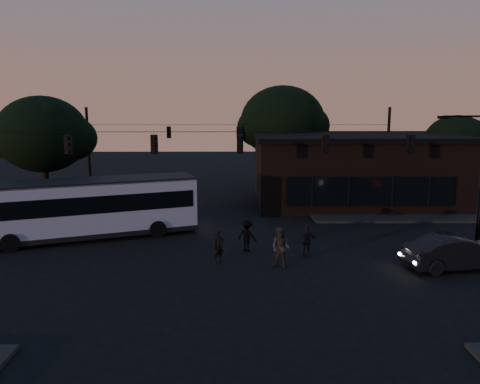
{
  "coord_description": "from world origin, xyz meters",
  "views": [
    {
      "loc": [
        -0.21,
        -20.59,
        7.44
      ],
      "look_at": [
        0.0,
        4.0,
        3.0
      ],
      "focal_mm": 35.0,
      "sensor_mm": 36.0,
      "label": 1
    }
  ],
  "objects_px": {
    "building": "(353,169)",
    "bus": "(90,205)",
    "pedestrian_c": "(307,241)",
    "pedestrian_d": "(247,236)",
    "pedestrian_b": "(281,248)",
    "pedestrian_a": "(218,246)",
    "car": "(456,252)"
  },
  "relations": [
    {
      "from": "pedestrian_d",
      "to": "pedestrian_a",
      "type": "bearing_deg",
      "value": 83.09
    },
    {
      "from": "building",
      "to": "pedestrian_d",
      "type": "relative_size",
      "value": 9.17
    },
    {
      "from": "pedestrian_d",
      "to": "car",
      "type": "bearing_deg",
      "value": -165.53
    },
    {
      "from": "building",
      "to": "car",
      "type": "bearing_deg",
      "value": -86.13
    },
    {
      "from": "bus",
      "to": "pedestrian_a",
      "type": "relative_size",
      "value": 7.45
    },
    {
      "from": "building",
      "to": "bus",
      "type": "distance_m",
      "value": 20.35
    },
    {
      "from": "building",
      "to": "pedestrian_d",
      "type": "distance_m",
      "value": 15.61
    },
    {
      "from": "pedestrian_b",
      "to": "pedestrian_a",
      "type": "bearing_deg",
      "value": -161.06
    },
    {
      "from": "pedestrian_a",
      "to": "building",
      "type": "bearing_deg",
      "value": 20.89
    },
    {
      "from": "car",
      "to": "pedestrian_b",
      "type": "bearing_deg",
      "value": 78.18
    },
    {
      "from": "pedestrian_d",
      "to": "pedestrian_c",
      "type": "bearing_deg",
      "value": -167.81
    },
    {
      "from": "bus",
      "to": "building",
      "type": "bearing_deg",
      "value": 9.19
    },
    {
      "from": "pedestrian_c",
      "to": "pedestrian_d",
      "type": "bearing_deg",
      "value": -18.96
    },
    {
      "from": "pedestrian_c",
      "to": "pedestrian_b",
      "type": "bearing_deg",
      "value": 46.21
    },
    {
      "from": "building",
      "to": "pedestrian_b",
      "type": "bearing_deg",
      "value": -114.76
    },
    {
      "from": "car",
      "to": "pedestrian_c",
      "type": "xyz_separation_m",
      "value": [
        -6.71,
        1.83,
        0.04
      ]
    },
    {
      "from": "bus",
      "to": "pedestrian_a",
      "type": "distance_m",
      "value": 8.86
    },
    {
      "from": "bus",
      "to": "pedestrian_a",
      "type": "bearing_deg",
      "value": -51.98
    },
    {
      "from": "pedestrian_b",
      "to": "bus",
      "type": "bearing_deg",
      "value": -174.36
    },
    {
      "from": "car",
      "to": "pedestrian_c",
      "type": "distance_m",
      "value": 6.95
    },
    {
      "from": "pedestrian_a",
      "to": "pedestrian_d",
      "type": "relative_size",
      "value": 0.98
    },
    {
      "from": "pedestrian_b",
      "to": "pedestrian_d",
      "type": "distance_m",
      "value": 2.98
    },
    {
      "from": "car",
      "to": "pedestrian_c",
      "type": "height_order",
      "value": "pedestrian_c"
    },
    {
      "from": "building",
      "to": "bus",
      "type": "relative_size",
      "value": 1.26
    },
    {
      "from": "building",
      "to": "bus",
      "type": "height_order",
      "value": "building"
    },
    {
      "from": "pedestrian_b",
      "to": "car",
      "type": "bearing_deg",
      "value": 30.29
    },
    {
      "from": "pedestrian_a",
      "to": "pedestrian_b",
      "type": "height_order",
      "value": "pedestrian_b"
    },
    {
      "from": "building",
      "to": "car",
      "type": "distance_m",
      "value": 15.85
    },
    {
      "from": "car",
      "to": "pedestrian_c",
      "type": "relative_size",
      "value": 2.9
    },
    {
      "from": "bus",
      "to": "car",
      "type": "xyz_separation_m",
      "value": [
        18.66,
        -5.51,
        -1.1
      ]
    },
    {
      "from": "building",
      "to": "car",
      "type": "relative_size",
      "value": 3.16
    },
    {
      "from": "pedestrian_a",
      "to": "pedestrian_b",
      "type": "relative_size",
      "value": 0.86
    }
  ]
}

